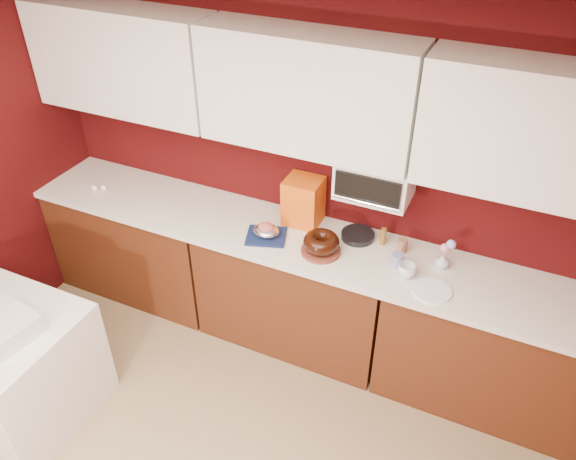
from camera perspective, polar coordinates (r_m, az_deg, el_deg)
The scene contains 31 objects.
wall_back at distance 3.76m, azimuth 2.81°, elevation 6.12°, with size 4.00×0.02×2.50m, color #3D0808.
base_cabinet_left at distance 4.59m, azimuth -14.63°, elevation -1.30°, with size 1.31×0.58×0.86m, color #4C220F.
base_cabinet_center at distance 4.01m, azimuth 0.77°, elevation -6.15°, with size 1.31×0.58×0.86m, color #4C220F.
base_cabinet_right at distance 3.83m, azimuth 19.71°, elevation -11.37°, with size 1.31×0.58×0.86m, color #4C220F.
countertop at distance 3.72m, azimuth 0.83°, elevation -0.98°, with size 4.00×0.62×0.04m, color silver.
upper_cabinet_left at distance 4.03m, azimuth -16.46°, elevation 16.21°, with size 1.31×0.33×0.70m, color white.
upper_cabinet_center at distance 3.36m, azimuth 2.01°, elevation 13.78°, with size 1.31×0.33×0.70m, color white.
upper_cabinet_right at distance 3.14m, azimuth 25.26°, elevation 8.70°, with size 1.31×0.33×0.70m, color white.
toaster_oven at distance 3.46m, azimuth 8.88°, elevation 5.24°, with size 0.45×0.30×0.25m, color white.
toaster_oven_door at distance 3.32m, azimuth 8.05°, elevation 3.99°, with size 0.40×0.02×0.18m, color black.
toaster_oven_handle at distance 3.35m, azimuth 7.87°, elevation 2.77°, with size 0.02×0.02×0.42m, color silver.
dining_table at distance 4.02m, azimuth -26.92°, elevation -12.12°, with size 1.00×0.80×0.75m, color silver.
cake_base at distance 3.58m, azimuth 3.35°, elevation -2.12°, with size 0.25×0.25×0.02m, color brown.
bundt_cake at distance 3.54m, azimuth 3.39°, elevation -1.25°, with size 0.23×0.23×0.09m, color black.
navy_towel at distance 3.71m, azimuth -2.22°, elevation -0.63°, with size 0.26×0.22×0.02m, color #121F47.
foil_ham_nest at distance 3.68m, azimuth -2.24°, elevation -0.06°, with size 0.18×0.15×0.06m, color silver.
roasted_ham at distance 3.66m, azimuth -2.25°, elevation 0.25°, with size 0.11×0.09×0.07m, color #C75E5B.
pandoro_box at distance 3.77m, azimuth 1.57°, elevation 2.96°, with size 0.24×0.22×0.33m, color red.
dark_pan at distance 3.72m, azimuth 7.11°, elevation -0.55°, with size 0.22×0.22×0.04m, color black.
coffee_mug at distance 3.44m, azimuth 12.01°, elevation -3.94°, with size 0.09×0.09×0.10m, color silver.
blue_jar at distance 3.51m, azimuth 11.03°, elevation -3.02°, with size 0.08×0.08×0.09m, color navy.
flower_vase at distance 3.56m, azimuth 15.40°, elevation -2.98°, with size 0.07×0.07×0.11m, color silver.
flower_pink at distance 3.50m, azimuth 15.64°, elevation -1.77°, with size 0.06×0.06×0.06m, color pink.
flower_blue at distance 3.50m, azimuth 16.24°, elevation -1.42°, with size 0.06×0.06×0.06m, color #99B1F5.
china_plate at distance 3.40m, azimuth 14.41°, elevation -6.00°, with size 0.23×0.23×0.01m, color white.
amber_bottle at distance 3.70m, azimuth 9.70°, elevation -0.51°, with size 0.03×0.03×0.09m, color #835F17.
paper_cup at distance 3.64m, azimuth 11.53°, elevation -1.55°, with size 0.06×0.06×0.09m, color #8A5D3E.
egg_left at distance 4.43m, azimuth -19.07°, elevation 4.08°, with size 0.05×0.04×0.04m, color white.
egg_right at distance 4.42m, azimuth -18.23°, elevation 4.13°, with size 0.05×0.04×0.04m, color white.
newspaper_stack at distance 3.60m, azimuth -26.85°, elevation -8.68°, with size 0.35×0.29×0.12m, color silver.
amber_bottle_tall at distance 3.67m, azimuth 9.63°, elevation -0.65°, with size 0.04×0.04×0.12m, color brown.
Camera 1 is at (1.20, -0.79, 3.10)m, focal length 35.00 mm.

